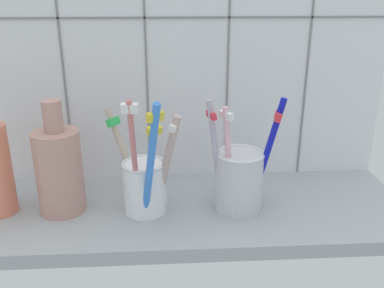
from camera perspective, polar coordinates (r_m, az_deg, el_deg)
counter_slab at (r=62.41cm, az=-0.05°, el=-9.29°), size 64.00×22.00×2.00cm
tile_wall_back at (r=66.78cm, az=-0.70°, el=12.33°), size 64.00×2.20×45.00cm
toothbrush_cup_left at (r=58.55cm, az=-6.48°, el=-5.04°), size 11.03×11.40×17.77cm
toothbrush_cup_right at (r=59.54cm, az=6.48°, el=-4.60°), size 10.86×6.97×16.78cm
ceramic_vase at (r=61.37cm, az=-17.74°, el=-3.11°), size 6.47×6.47×16.31cm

